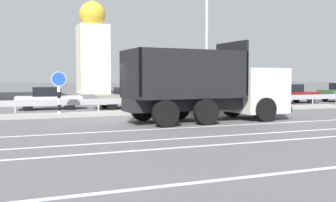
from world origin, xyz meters
name	(u,v)px	position (x,y,z in m)	size (l,w,h in m)	color
ground_plane	(117,120)	(0.00, 0.00, 0.00)	(320.00, 320.00, 0.00)	#565659
lane_strip_0	(227,125)	(3.55, -3.63, 0.00)	(54.99, 0.16, 0.01)	silver
lane_strip_1	(263,133)	(3.55, -6.03, 0.00)	(54.99, 0.16, 0.01)	silver
lane_strip_2	(292,139)	(3.55, -7.49, 0.00)	(54.99, 0.16, 0.01)	silver
median_island	(104,114)	(0.00, 2.45, 0.09)	(30.25, 1.10, 0.18)	gray
median_guardrail	(98,103)	(0.00, 3.84, 0.57)	(54.99, 0.09, 0.78)	#9EA0A5
dump_truck	(224,92)	(4.47, -1.79, 1.24)	(7.47, 3.07, 3.50)	silver
median_road_sign	(59,93)	(-2.21, 2.45, 1.15)	(0.70, 0.16, 2.20)	white
street_lamp_1	(208,18)	(5.71, 2.14, 5.15)	(0.71, 2.20, 9.33)	#ADADB2
parked_car_3	(48,98)	(-2.27, 7.52, 0.68)	(3.92, 1.95, 1.36)	silver
parked_car_4	(131,97)	(2.69, 6.81, 0.68)	(4.76, 2.19, 1.32)	gray
parked_car_5	(212,94)	(8.61, 7.00, 0.80)	(4.70, 2.01, 1.63)	#B27A14
parked_car_6	(288,94)	(15.05, 6.96, 0.72)	(4.68, 2.01, 1.44)	maroon
church_tower	(93,49)	(5.23, 31.64, 5.53)	(3.60, 3.60, 12.22)	silver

